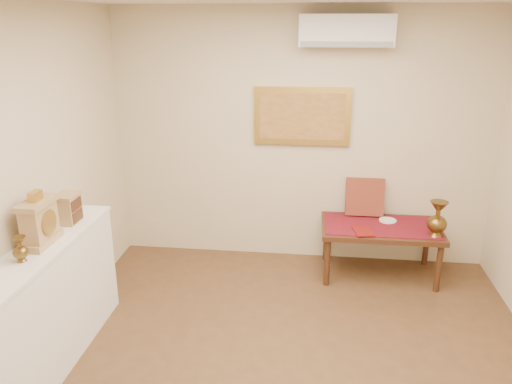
# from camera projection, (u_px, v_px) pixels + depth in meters

# --- Properties ---
(wall_back) EXTENTS (4.00, 0.02, 2.70)m
(wall_back) POSITION_uv_depth(u_px,v_px,m) (301.00, 139.00, 5.28)
(wall_back) COLOR beige
(wall_back) RESTS_ON ground
(brass_urn_small) EXTENTS (0.10, 0.10, 0.23)m
(brass_urn_small) POSITION_uv_depth(u_px,v_px,m) (20.00, 246.00, 3.38)
(brass_urn_small) COLOR brown
(brass_urn_small) RESTS_ON display_ledge
(table_cloth) EXTENTS (1.14, 0.59, 0.01)m
(table_cloth) POSITION_uv_depth(u_px,v_px,m) (381.00, 226.00, 5.10)
(table_cloth) COLOR maroon
(table_cloth) RESTS_ON low_table
(brass_urn_tall) EXTENTS (0.19, 0.19, 0.43)m
(brass_urn_tall) POSITION_uv_depth(u_px,v_px,m) (438.00, 215.00, 4.78)
(brass_urn_tall) COLOR brown
(brass_urn_tall) RESTS_ON table_cloth
(plate) EXTENTS (0.18, 0.18, 0.01)m
(plate) POSITION_uv_depth(u_px,v_px,m) (388.00, 220.00, 5.21)
(plate) COLOR white
(plate) RESTS_ON table_cloth
(menu) EXTENTS (0.22, 0.28, 0.01)m
(menu) POSITION_uv_depth(u_px,v_px,m) (363.00, 231.00, 4.94)
(menu) COLOR maroon
(menu) RESTS_ON table_cloth
(cushion) EXTENTS (0.40, 0.18, 0.41)m
(cushion) POSITION_uv_depth(u_px,v_px,m) (365.00, 197.00, 5.32)
(cushion) COLOR #5D1219
(cushion) RESTS_ON table_cloth
(display_ledge) EXTENTS (0.37, 2.02, 0.98)m
(display_ledge) POSITION_uv_depth(u_px,v_px,m) (39.00, 316.00, 3.66)
(display_ledge) COLOR white
(display_ledge) RESTS_ON floor
(mantel_clock) EXTENTS (0.17, 0.36, 0.41)m
(mantel_clock) POSITION_uv_depth(u_px,v_px,m) (40.00, 222.00, 3.63)
(mantel_clock) COLOR tan
(mantel_clock) RESTS_ON display_ledge
(wooden_chest) EXTENTS (0.16, 0.21, 0.24)m
(wooden_chest) POSITION_uv_depth(u_px,v_px,m) (68.00, 208.00, 4.03)
(wooden_chest) COLOR tan
(wooden_chest) RESTS_ON display_ledge
(low_table) EXTENTS (1.20, 0.70, 0.55)m
(low_table) POSITION_uv_depth(u_px,v_px,m) (381.00, 232.00, 5.12)
(low_table) COLOR #442414
(low_table) RESTS_ON floor
(painting) EXTENTS (1.00, 0.06, 0.60)m
(painting) POSITION_uv_depth(u_px,v_px,m) (302.00, 116.00, 5.18)
(painting) COLOR gold
(painting) RESTS_ON wall_back
(ac_unit) EXTENTS (0.90, 0.25, 0.30)m
(ac_unit) POSITION_uv_depth(u_px,v_px,m) (346.00, 31.00, 4.76)
(ac_unit) COLOR white
(ac_unit) RESTS_ON wall_back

